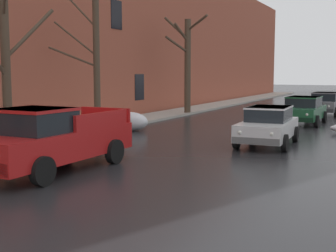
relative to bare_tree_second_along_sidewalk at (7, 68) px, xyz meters
name	(u,v)px	position (x,y,z in m)	size (l,w,h in m)	color
left_sidewalk_slab	(122,123)	(-0.96, 8.76, -2.77)	(2.40, 80.00, 0.13)	#A8A399
brick_townhouse_facade	(93,22)	(-2.66, 8.76, 2.51)	(0.63, 80.00, 10.70)	#9E4C38
snow_bank_near_corner_left	(130,122)	(0.89, 6.52, -2.41)	(1.83, 1.08, 0.87)	white
bare_tree_second_along_sidewalk	(7,68)	(0.00, 0.00, 0.00)	(2.86, 3.76, 5.92)	#4C3D2D
bare_tree_mid_block	(95,65)	(-0.11, 5.25, 0.17)	(2.28, 0.83, 5.95)	#4C3D2D
bare_tree_far_down_block	(187,62)	(-0.05, 15.14, 0.51)	(3.17, 2.11, 6.20)	#4C3D2D
pickup_truck_red_approaching_near_lane	(50,139)	(3.44, -1.91, -1.95)	(2.26, 5.13, 1.76)	red
sedan_white_parked_kerbside_close	(268,125)	(7.64, 5.19, -2.08)	(1.98, 4.12, 1.42)	silver
sedan_green_parked_kerbside_mid	(303,109)	(7.58, 12.93, -2.08)	(2.04, 4.20, 1.42)	#1E5633
sedan_grey_parked_far_down_block	(325,103)	(7.94, 18.90, -2.08)	(2.03, 4.07, 1.42)	slate
fire_hydrant	(20,141)	(0.39, 0.10, -2.48)	(0.42, 0.22, 0.71)	red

